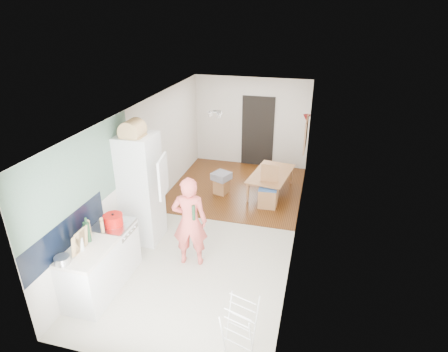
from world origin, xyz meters
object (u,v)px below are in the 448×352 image
at_px(dining_table, 272,185).
at_px(stool, 221,186).
at_px(person, 189,214).
at_px(drying_rack, 240,327).
at_px(dining_chair, 268,187).

distance_m(dining_table, stool, 1.24).
distance_m(person, drying_rack, 2.14).
bearing_deg(dining_chair, drying_rack, -89.23).
height_order(dining_chair, drying_rack, dining_chair).
relative_size(stool, drying_rack, 0.52).
bearing_deg(person, stool, -97.26).
bearing_deg(stool, dining_table, 15.53).
xyz_separation_m(dining_table, dining_chair, (0.00, -0.68, 0.25)).
bearing_deg(dining_table, drying_rack, -168.60).
relative_size(dining_chair, drying_rack, 1.26).
bearing_deg(drying_rack, person, 144.55).
xyz_separation_m(dining_chair, stool, (-1.20, 0.35, -0.28)).
bearing_deg(drying_rack, dining_chair, 110.28).
relative_size(dining_table, drying_rack, 1.69).
xyz_separation_m(dining_table, stool, (-1.19, -0.33, -0.03)).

